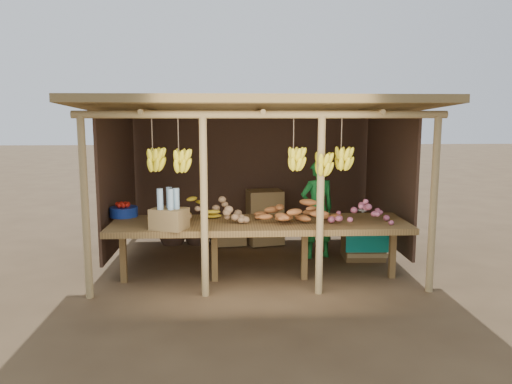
{
  "coord_description": "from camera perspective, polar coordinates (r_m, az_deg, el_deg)",
  "views": [
    {
      "loc": [
        -0.39,
        -7.38,
        2.2
      ],
      "look_at": [
        0.0,
        0.0,
        1.05
      ],
      "focal_mm": 35.0,
      "sensor_mm": 36.0,
      "label": 1
    }
  ],
  "objects": [
    {
      "name": "potato_heap",
      "position": [
        6.65,
        -5.11,
        -1.74
      ],
      "size": [
        1.03,
        0.74,
        0.36
      ],
      "primitive_type": null,
      "rotation": [
        0.0,
        0.0,
        0.21
      ],
      "color": "#9C7650",
      "rests_on": "counter"
    },
    {
      "name": "ground",
      "position": [
        7.71,
        0.0,
        -7.73
      ],
      "size": [
        60.0,
        60.0,
        0.0
      ],
      "primitive_type": "plane",
      "color": "brown",
      "rests_on": "ground"
    },
    {
      "name": "tarp_crate",
      "position": [
        7.88,
        12.16,
        -5.12
      ],
      "size": [
        0.69,
        0.6,
        0.79
      ],
      "color": "brown",
      "rests_on": "ground"
    },
    {
      "name": "sweet_potato_heap",
      "position": [
        6.61,
        4.73,
        -1.8
      ],
      "size": [
        1.15,
        0.76,
        0.36
      ],
      "primitive_type": null,
      "rotation": [
        0.0,
        0.0,
        0.1
      ],
      "color": "#A25B29",
      "rests_on": "counter"
    },
    {
      "name": "vendor",
      "position": [
        7.73,
        7.02,
        -1.97
      ],
      "size": [
        0.63,
        0.51,
        1.52
      ],
      "primitive_type": "imported",
      "rotation": [
        0.0,
        0.0,
        3.43
      ],
      "color": "#1B7A2D",
      "rests_on": "ground"
    },
    {
      "name": "bottle_box",
      "position": [
        6.23,
        -9.9,
        -2.41
      ],
      "size": [
        0.5,
        0.45,
        0.52
      ],
      "color": "olive",
      "rests_on": "counter"
    },
    {
      "name": "banana_pile",
      "position": [
        6.82,
        -6.73,
        -1.59
      ],
      "size": [
        0.63,
        0.48,
        0.35
      ],
      "primitive_type": null,
      "rotation": [
        0.0,
        0.0,
        0.29
      ],
      "color": "yellow",
      "rests_on": "counter"
    },
    {
      "name": "carton_stack",
      "position": [
        8.49,
        -0.42,
        -3.39
      ],
      "size": [
        1.28,
        0.56,
        0.91
      ],
      "color": "olive",
      "rests_on": "ground"
    },
    {
      "name": "tomato_basin",
      "position": [
        7.15,
        -14.88,
        -2.07
      ],
      "size": [
        0.38,
        0.38,
        0.2
      ],
      "rotation": [
        0.0,
        0.0,
        0.2
      ],
      "color": "navy",
      "rests_on": "counter"
    },
    {
      "name": "stall_structure",
      "position": [
        7.31,
        -0.21,
        6.59
      ],
      "size": [
        4.7,
        3.5,
        2.43
      ],
      "color": "tan",
      "rests_on": "ground"
    },
    {
      "name": "counter",
      "position": [
        6.61,
        0.43,
        -3.93
      ],
      "size": [
        3.9,
        1.05,
        0.8
      ],
      "color": "brown",
      "rests_on": "ground"
    },
    {
      "name": "onion_heap",
      "position": [
        6.59,
        11.98,
        -2.02
      ],
      "size": [
        0.96,
        0.71,
        0.36
      ],
      "primitive_type": null,
      "rotation": [
        0.0,
        0.0,
        -0.26
      ],
      "color": "#A65068",
      "rests_on": "counter"
    },
    {
      "name": "burlap_sacks",
      "position": [
        8.66,
        -8.13,
        -4.07
      ],
      "size": [
        0.9,
        0.47,
        0.64
      ],
      "color": "#442D1F",
      "rests_on": "ground"
    }
  ]
}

